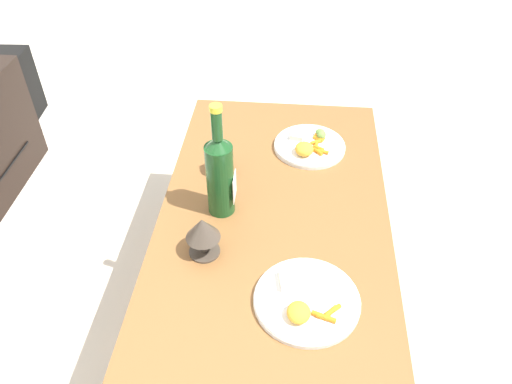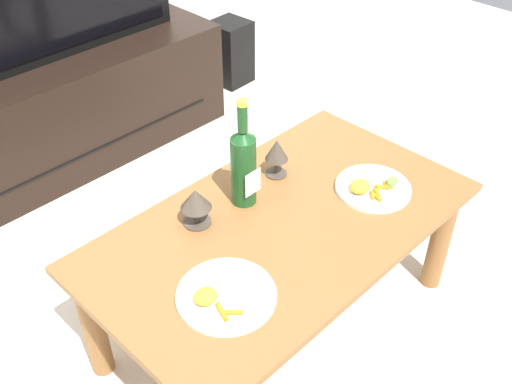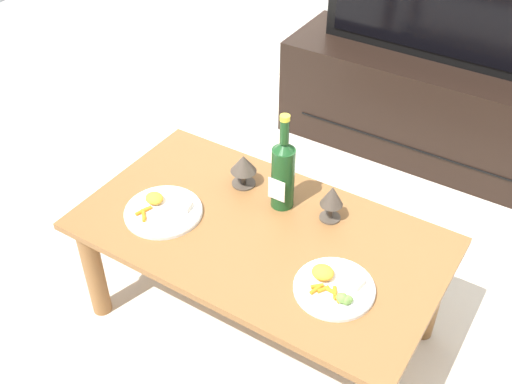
% 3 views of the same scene
% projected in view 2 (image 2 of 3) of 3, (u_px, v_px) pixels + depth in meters
% --- Properties ---
extents(ground_plane, '(6.40, 6.40, 0.00)m').
position_uv_depth(ground_plane, '(278.00, 321.00, 2.06)').
color(ground_plane, beige).
extents(dining_table, '(1.18, 0.67, 0.45)m').
position_uv_depth(dining_table, '(281.00, 242.00, 1.83)').
color(dining_table, brown).
rests_on(dining_table, ground_plane).
extents(tv_stand, '(1.40, 0.46, 0.49)m').
position_uv_depth(tv_stand, '(76.00, 106.00, 2.72)').
color(tv_stand, black).
rests_on(tv_stand, ground_plane).
extents(floor_speaker, '(0.21, 0.21, 0.35)m').
position_uv_depth(floor_speaker, '(230.00, 52.00, 3.33)').
color(floor_speaker, black).
rests_on(floor_speaker, ground_plane).
extents(wine_bottle, '(0.08, 0.08, 0.35)m').
position_uv_depth(wine_bottle, '(243.00, 164.00, 1.77)').
color(wine_bottle, '#19471E').
rests_on(wine_bottle, dining_table).
extents(goblet_left, '(0.09, 0.09, 0.12)m').
position_uv_depth(goblet_left, '(196.00, 201.00, 1.73)').
color(goblet_left, '#473D33').
rests_on(goblet_left, dining_table).
extents(goblet_right, '(0.08, 0.08, 0.13)m').
position_uv_depth(goblet_right, '(277.00, 152.00, 1.91)').
color(goblet_right, '#473D33').
rests_on(goblet_right, dining_table).
extents(dinner_plate_left, '(0.26, 0.26, 0.05)m').
position_uv_depth(dinner_plate_left, '(225.00, 294.00, 1.54)').
color(dinner_plate_left, white).
rests_on(dinner_plate_left, dining_table).
extents(dinner_plate_right, '(0.24, 0.24, 0.05)m').
position_uv_depth(dinner_plate_right, '(373.00, 187.00, 1.89)').
color(dinner_plate_right, white).
rests_on(dinner_plate_right, dining_table).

